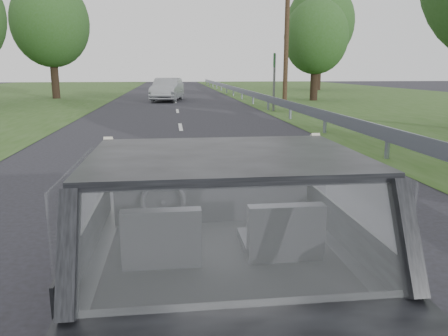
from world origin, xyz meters
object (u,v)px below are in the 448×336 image
object	(u,v)px
cat	(224,170)
utility_pole	(287,34)
highway_sign	(274,83)
other_car	(167,89)
subject_car	(218,238)

from	to	relation	value
cat	utility_pole	distance (m)	20.92
cat	highway_sign	world-z (taller)	highway_sign
cat	highway_sign	xyz separation A→B (m)	(4.43, 16.81, 0.25)
other_car	highway_sign	xyz separation A→B (m)	(5.05, -7.72, 0.62)
subject_car	other_car	distance (m)	25.20
highway_sign	utility_pole	bearing A→B (deg)	83.67
subject_car	highway_sign	xyz separation A→B (m)	(4.55, 17.47, 0.61)
cat	other_car	bearing A→B (deg)	99.51
subject_car	utility_pole	distance (m)	21.63
cat	subject_car	bearing A→B (deg)	-92.67
cat	highway_sign	distance (m)	17.38
cat	highway_sign	bearing A→B (deg)	83.30
cat	utility_pole	world-z (taller)	utility_pole
other_car	highway_sign	bearing A→B (deg)	-47.38
subject_car	highway_sign	bearing A→B (deg)	75.39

